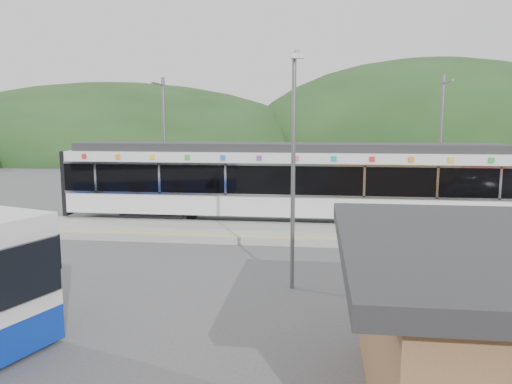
# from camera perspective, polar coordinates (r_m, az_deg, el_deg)

# --- Properties ---
(ground) EXTENTS (120.00, 120.00, 0.00)m
(ground) POSITION_cam_1_polar(r_m,az_deg,el_deg) (17.62, 3.50, -7.64)
(ground) COLOR #4C4C4F
(ground) RESTS_ON ground
(hills) EXTENTS (146.00, 149.00, 26.00)m
(hills) POSITION_cam_1_polar(r_m,az_deg,el_deg) (23.30, 19.77, -4.18)
(hills) COLOR #1E3D19
(hills) RESTS_ON ground
(platform) EXTENTS (26.00, 3.20, 0.30)m
(platform) POSITION_cam_1_polar(r_m,az_deg,el_deg) (20.78, 4.08, -4.76)
(platform) COLOR #9E9E99
(platform) RESTS_ON ground
(yellow_line) EXTENTS (26.00, 0.10, 0.01)m
(yellow_line) POSITION_cam_1_polar(r_m,az_deg,el_deg) (19.48, 3.88, -5.17)
(yellow_line) COLOR yellow
(yellow_line) RESTS_ON platform
(train) EXTENTS (20.44, 3.01, 3.74)m
(train) POSITION_cam_1_polar(r_m,az_deg,el_deg) (23.13, 3.31, 1.40)
(train) COLOR black
(train) RESTS_ON ground
(catenary_mast_west) EXTENTS (0.18, 1.80, 7.00)m
(catenary_mast_west) POSITION_cam_1_polar(r_m,az_deg,el_deg) (26.74, -10.44, 5.61)
(catenary_mast_west) COLOR slate
(catenary_mast_west) RESTS_ON ground
(catenary_mast_east) EXTENTS (0.18, 1.80, 7.00)m
(catenary_mast_east) POSITION_cam_1_polar(r_m,az_deg,el_deg) (26.20, 20.34, 5.18)
(catenary_mast_east) COLOR slate
(catenary_mast_east) RESTS_ON ground
(lamp_post) EXTENTS (0.37, 1.16, 6.61)m
(lamp_post) POSITION_cam_1_polar(r_m,az_deg,el_deg) (13.81, 4.26, 4.53)
(lamp_post) COLOR slate
(lamp_post) RESTS_ON ground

